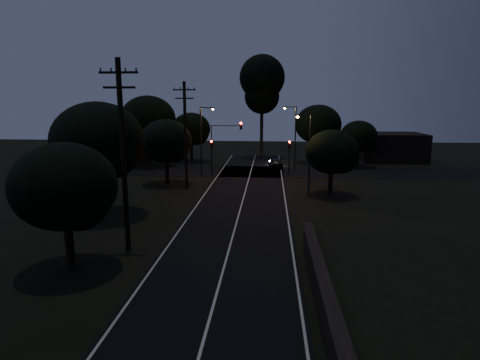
{
  "coord_description": "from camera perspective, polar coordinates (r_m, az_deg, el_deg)",
  "views": [
    {
      "loc": [
        2.34,
        -7.06,
        8.7
      ],
      "look_at": [
        0.0,
        24.0,
        2.5
      ],
      "focal_mm": 30.0,
      "sensor_mm": 36.0,
      "label": 1
    }
  ],
  "objects": [
    {
      "name": "road_surface",
      "position": [
        39.23,
        0.78,
        -1.54
      ],
      "size": [
        60.0,
        70.0,
        0.03
      ],
      "color": "black",
      "rests_on": "ground"
    },
    {
      "name": "utility_pole_mid",
      "position": [
        23.77,
        -16.3,
        3.65
      ],
      "size": [
        2.2,
        0.3,
        11.0
      ],
      "color": "black",
      "rests_on": "ground"
    },
    {
      "name": "utility_pole_far",
      "position": [
        40.07,
        -7.77,
        6.55
      ],
      "size": [
        2.2,
        0.3,
        10.5
      ],
      "color": "black",
      "rests_on": "ground"
    },
    {
      "name": "tree_left_b",
      "position": [
        21.94,
        -23.37,
        -1.18
      ],
      "size": [
        5.25,
        5.25,
        6.67
      ],
      "color": "black",
      "rests_on": "ground"
    },
    {
      "name": "tree_left_c",
      "position": [
        31.7,
        -19.21,
        5.0
      ],
      "size": [
        6.84,
        6.84,
        8.64
      ],
      "color": "black",
      "rests_on": "ground"
    },
    {
      "name": "tree_left_d",
      "position": [
        42.53,
        -10.26,
        5.29
      ],
      "size": [
        5.36,
        5.36,
        6.81
      ],
      "color": "black",
      "rests_on": "ground"
    },
    {
      "name": "tree_far_nw",
      "position": [
        58.18,
        -6.8,
        7.08
      ],
      "size": [
        5.54,
        5.54,
        7.02
      ],
      "color": "black",
      "rests_on": "ground"
    },
    {
      "name": "tree_far_w",
      "position": [
        55.36,
        -12.72,
        8.28
      ],
      "size": [
        7.34,
        7.34,
        9.36
      ],
      "color": "black",
      "rests_on": "ground"
    },
    {
      "name": "tree_far_ne",
      "position": [
        57.45,
        11.29,
        7.61
      ],
      "size": [
        6.44,
        6.44,
        8.14
      ],
      "color": "black",
      "rests_on": "ground"
    },
    {
      "name": "tree_far_e",
      "position": [
        55.45,
        16.7,
        5.88
      ],
      "size": [
        4.82,
        4.82,
        6.11
      ],
      "color": "black",
      "rests_on": "ground"
    },
    {
      "name": "tree_right_a",
      "position": [
        37.72,
        13.19,
        3.75
      ],
      "size": [
        4.81,
        4.81,
        6.12
      ],
      "color": "black",
      "rests_on": "ground"
    },
    {
      "name": "tall_pine",
      "position": [
        62.12,
        3.16,
        13.51
      ],
      "size": [
        6.81,
        6.81,
        15.48
      ],
      "color": "black",
      "rests_on": "ground"
    },
    {
      "name": "building_left",
      "position": [
        63.48,
        -16.39,
        4.92
      ],
      "size": [
        10.0,
        8.0,
        4.4
      ],
      "primitive_type": "cube",
      "color": "black",
      "rests_on": "ground"
    },
    {
      "name": "building_right",
      "position": [
        62.96,
        20.63,
        4.43
      ],
      "size": [
        9.0,
        7.0,
        4.0
      ],
      "primitive_type": "cube",
      "color": "black",
      "rests_on": "ground"
    },
    {
      "name": "signal_left",
      "position": [
        47.92,
        -4.06,
        4.2
      ],
      "size": [
        0.28,
        0.35,
        4.1
      ],
      "color": "black",
      "rests_on": "ground"
    },
    {
      "name": "signal_right",
      "position": [
        47.47,
        7.02,
        4.07
      ],
      "size": [
        0.28,
        0.35,
        4.1
      ],
      "color": "black",
      "rests_on": "ground"
    },
    {
      "name": "signal_mast",
      "position": [
        47.54,
        -2.07,
        5.99
      ],
      "size": [
        3.7,
        0.35,
        6.25
      ],
      "color": "black",
      "rests_on": "ground"
    },
    {
      "name": "streetlight_a",
      "position": [
        45.88,
        -5.33,
        6.13
      ],
      "size": [
        1.66,
        0.26,
        8.0
      ],
      "color": "black",
      "rests_on": "ground"
    },
    {
      "name": "streetlight_b",
      "position": [
        51.31,
        7.66,
        6.61
      ],
      "size": [
        1.66,
        0.26,
        8.0
      ],
      "color": "black",
      "rests_on": "ground"
    },
    {
      "name": "streetlight_c",
      "position": [
        37.48,
        9.65,
        4.43
      ],
      "size": [
        1.46,
        0.26,
        7.5
      ],
      "color": "black",
      "rests_on": "ground"
    },
    {
      "name": "car",
      "position": [
        52.61,
        5.15,
        2.4
      ],
      "size": [
        1.94,
        3.93,
        1.29
      ],
      "primitive_type": "imported",
      "rotation": [
        0.0,
        0.0,
        3.25
      ],
      "color": "black",
      "rests_on": "ground"
    }
  ]
}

